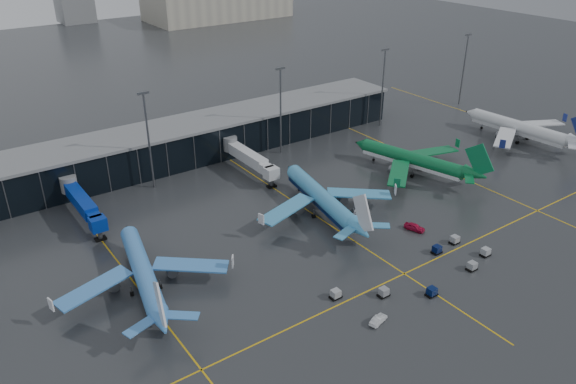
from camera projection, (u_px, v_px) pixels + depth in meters
ground at (318, 256)px, 117.12m from camera, size 600.00×600.00×0.00m
terminal_pier at (185, 141)px, 159.81m from camera, size 142.00×17.00×10.70m
jet_bridges at (83, 203)px, 128.37m from camera, size 94.00×27.50×7.20m
flood_masts at (219, 122)px, 149.85m from camera, size 203.00×0.50×25.50m
distant_hangars at (107, 13)px, 335.49m from camera, size 260.00×71.00×22.00m
taxi_lines at (324, 221)px, 129.99m from camera, size 220.00×120.00×0.02m
airliner_arkefly at (141, 260)px, 104.92m from camera, size 41.25×44.96×11.96m
airliner_klm_near at (321, 188)px, 131.28m from camera, size 43.37×47.35×12.67m
airliner_aer_lingus at (413, 151)px, 151.32m from camera, size 44.92×48.45×12.50m
airliner_ba at (520, 120)px, 172.54m from camera, size 40.18×45.00×13.08m
baggage_carts at (431, 268)px, 111.67m from camera, size 36.86×11.32×1.70m
mobile_airstair at (356, 217)px, 130.30m from camera, size 3.15×3.75×3.45m
service_van_red at (415, 227)px, 126.05m from camera, size 3.29×5.06×1.60m
service_van_white at (378, 320)px, 97.94m from camera, size 4.27×2.40×1.33m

